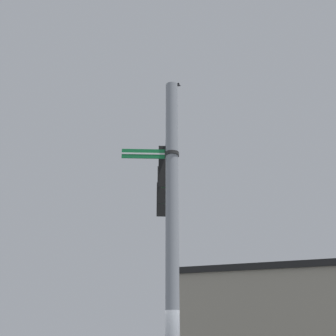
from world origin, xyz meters
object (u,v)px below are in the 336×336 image
at_px(traffic_light_mid_inner, 166,186).
at_px(street_name_sign, 159,154).
at_px(traffic_light_mid_outer, 164,201).
at_px(traffic_light_nearest_pole, 168,169).
at_px(bird_flying, 175,86).

relative_size(traffic_light_mid_inner, street_name_sign, 1.01).
distance_m(traffic_light_mid_inner, traffic_light_mid_outer, 1.57).
relative_size(traffic_light_mid_outer, street_name_sign, 1.01).
distance_m(traffic_light_mid_inner, street_name_sign, 3.85).
height_order(traffic_light_nearest_pole, bird_flying, bird_flying).
relative_size(traffic_light_mid_outer, bird_flying, 3.36).
height_order(traffic_light_mid_outer, bird_flying, bird_flying).
xyz_separation_m(traffic_light_nearest_pole, traffic_light_mid_inner, (0.04, 1.57, 0.00)).
relative_size(traffic_light_nearest_pole, street_name_sign, 1.01).
bearing_deg(traffic_light_nearest_pole, traffic_light_mid_inner, 88.59).
relative_size(traffic_light_nearest_pole, bird_flying, 3.36).
bearing_deg(traffic_light_nearest_pole, bird_flying, 79.39).
relative_size(traffic_light_mid_inner, bird_flying, 3.36).
bearing_deg(street_name_sign, traffic_light_mid_outer, 85.54).
bearing_deg(bird_flying, traffic_light_mid_inner, -120.70).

